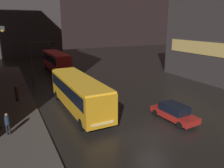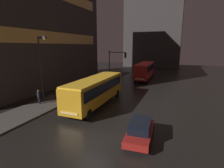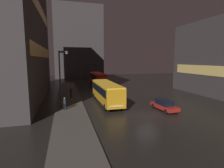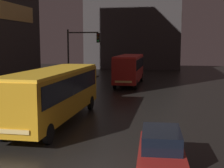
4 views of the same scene
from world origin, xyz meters
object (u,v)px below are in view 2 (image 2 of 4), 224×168
object	(u,v)px
bus_near	(96,89)
pedestrian_mid	(81,83)
pedestrian_near	(39,96)
bus_far	(145,69)
street_lamp_sidewalk	(41,59)
traffic_light_main	(115,62)
car_taxi	(140,130)

from	to	relation	value
bus_near	pedestrian_mid	size ratio (longest dim) A/B	6.01
pedestrian_mid	pedestrian_near	bearing A→B (deg)	-63.19
bus_far	street_lamp_sidewalk	world-z (taller)	street_lamp_sidewalk
traffic_light_main	street_lamp_sidewalk	size ratio (longest dim) A/B	0.78
pedestrian_near	pedestrian_mid	bearing A→B (deg)	157.83
car_taxi	pedestrian_near	xyz separation A→B (m)	(-12.97, 3.32, 0.38)
pedestrian_near	street_lamp_sidewalk	size ratio (longest dim) A/B	0.22
pedestrian_mid	street_lamp_sidewalk	world-z (taller)	street_lamp_sidewalk
street_lamp_sidewalk	bus_far	bearing A→B (deg)	66.31
street_lamp_sidewalk	car_taxi	bearing A→B (deg)	-18.97
bus_near	pedestrian_near	size ratio (longest dim) A/B	6.51
bus_far	pedestrian_mid	bearing A→B (deg)	60.31
bus_far	car_taxi	size ratio (longest dim) A/B	2.32
bus_near	car_taxi	distance (m)	8.94
car_taxi	street_lamp_sidewalk	bearing A→B (deg)	-22.60
traffic_light_main	street_lamp_sidewalk	xyz separation A→B (m)	(-4.84, -12.23, 1.18)
bus_near	bus_far	xyz separation A→B (m)	(2.03, 18.41, 0.12)
bus_far	pedestrian_near	world-z (taller)	bus_far
bus_near	traffic_light_main	distance (m)	11.29
car_taxi	traffic_light_main	distance (m)	19.08
pedestrian_near	traffic_light_main	size ratio (longest dim) A/B	0.28
bus_far	pedestrian_mid	distance (m)	15.20
pedestrian_mid	car_taxi	bearing A→B (deg)	-7.56
pedestrian_near	pedestrian_mid	size ratio (longest dim) A/B	0.92
bus_far	traffic_light_main	size ratio (longest dim) A/B	1.67
bus_near	traffic_light_main	xyz separation A→B (m)	(-1.77, 10.94, 2.15)
pedestrian_mid	street_lamp_sidewalk	size ratio (longest dim) A/B	0.23
street_lamp_sidewalk	pedestrian_near	bearing A→B (deg)	-76.89
bus_near	pedestrian_mid	bearing A→B (deg)	-44.75
pedestrian_near	traffic_light_main	bearing A→B (deg)	147.43
bus_near	street_lamp_sidewalk	xyz separation A→B (m)	(-6.62, -1.29, 3.33)
traffic_light_main	bus_near	bearing A→B (deg)	-80.80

